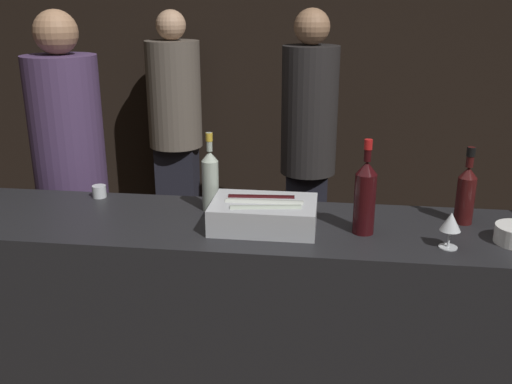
{
  "coord_description": "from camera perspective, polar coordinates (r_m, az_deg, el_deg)",
  "views": [
    {
      "loc": [
        0.27,
        -1.77,
        1.87
      ],
      "look_at": [
        0.0,
        0.31,
        1.16
      ],
      "focal_mm": 40.0,
      "sensor_mm": 36.0,
      "label": 1
    }
  ],
  "objects": [
    {
      "name": "ice_bin_with_bottles",
      "position": [
        2.18,
        0.79,
        -2.11
      ],
      "size": [
        0.4,
        0.27,
        0.11
      ],
      "color": "#B7BABF",
      "rests_on": "bar_counter"
    },
    {
      "name": "person_grey_polo",
      "position": [
        4.26,
        -8.07,
        6.81
      ],
      "size": [
        0.39,
        0.39,
        1.81
      ],
      "rotation": [
        0.0,
        0.0,
        -0.57
      ],
      "color": "black",
      "rests_on": "ground_plane"
    },
    {
      "name": "red_wine_bottle_tall",
      "position": [
        2.13,
        10.85,
        -0.34
      ],
      "size": [
        0.08,
        0.08,
        0.36
      ],
      "color": "black",
      "rests_on": "bar_counter"
    },
    {
      "name": "person_blond_tee",
      "position": [
        3.05,
        -18.0,
        1.72
      ],
      "size": [
        0.36,
        0.36,
        1.83
      ],
      "rotation": [
        0.0,
        0.0,
        1.5
      ],
      "color": "black",
      "rests_on": "ground_plane"
    },
    {
      "name": "red_wine_bottle_black_foil",
      "position": [
        2.34,
        20.27,
        -0.01
      ],
      "size": [
        0.07,
        0.07,
        0.31
      ],
      "color": "#380F0F",
      "rests_on": "bar_counter"
    },
    {
      "name": "bar_counter",
      "position": [
        2.47,
        -0.09,
        -14.4
      ],
      "size": [
        2.58,
        0.57,
        1.04
      ],
      "color": "black",
      "rests_on": "ground_plane"
    },
    {
      "name": "wine_glass",
      "position": [
        2.1,
        18.9,
        -2.94
      ],
      "size": [
        0.07,
        0.07,
        0.13
      ],
      "color": "silver",
      "rests_on": "bar_counter"
    },
    {
      "name": "wall_back_chalkboard",
      "position": [
        4.44,
        3.99,
        12.61
      ],
      "size": [
        6.4,
        0.06,
        2.8
      ],
      "color": "black",
      "rests_on": "ground_plane"
    },
    {
      "name": "candle_votive",
      "position": [
        2.61,
        -15.4,
        0.06
      ],
      "size": [
        0.06,
        0.06,
        0.05
      ],
      "color": "silver",
      "rests_on": "bar_counter"
    },
    {
      "name": "person_in_hoodie",
      "position": [
        3.52,
        5.26,
        4.82
      ],
      "size": [
        0.34,
        0.34,
        1.83
      ],
      "rotation": [
        0.0,
        0.0,
        -2.7
      ],
      "color": "black",
      "rests_on": "ground_plane"
    },
    {
      "name": "rose_wine_bottle",
      "position": [
        2.34,
        -4.6,
        1.33
      ],
      "size": [
        0.07,
        0.07,
        0.33
      ],
      "color": "#9EA899",
      "rests_on": "bar_counter"
    }
  ]
}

